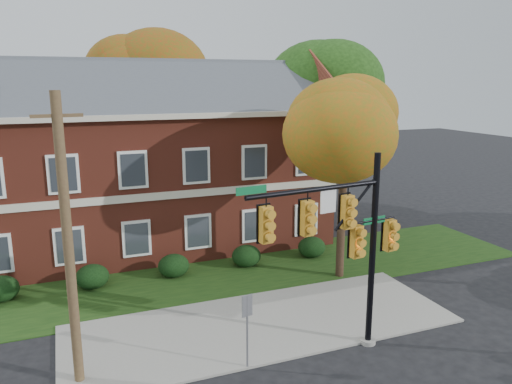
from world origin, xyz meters
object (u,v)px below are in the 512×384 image
object	(u,v)px
hedge_left	(92,277)
hedge_right	(246,256)
traffic_signal	(345,234)
utility_pole	(68,244)
apartment_building	(149,152)
tree_far_rear	(146,78)
sign_post	(247,319)
hedge_far_right	(312,247)
hedge_center	(174,266)
tree_near_right	(351,129)
tree_right_rear	(331,90)
hedge_far_left	(1,289)

from	to	relation	value
hedge_left	hedge_right	size ratio (longest dim) A/B	1.00
traffic_signal	utility_pole	xyz separation A→B (m)	(-8.01, 1.38, 0.25)
apartment_building	utility_pole	xyz separation A→B (m)	(-4.34, -12.22, -0.71)
tree_far_rear	sign_post	xyz separation A→B (m)	(-0.84, -21.23, -7.19)
apartment_building	hedge_far_right	world-z (taller)	apartment_building
hedge_center	utility_pole	distance (m)	9.03
hedge_left	utility_pole	size ratio (longest dim) A/B	0.17
tree_near_right	tree_right_rear	size ratio (longest dim) A/B	0.81
sign_post	hedge_far_right	bearing A→B (deg)	38.81
hedge_left	sign_post	distance (m)	9.14
tree_right_rear	sign_post	size ratio (longest dim) A/B	4.36
hedge_far_left	apartment_building	bearing A→B (deg)	36.89
hedge_right	utility_pole	xyz separation A→B (m)	(-7.84, -6.97, 3.75)
apartment_building	hedge_left	world-z (taller)	apartment_building
hedge_right	tree_near_right	bearing A→B (deg)	-37.28
hedge_right	utility_pole	world-z (taller)	utility_pole
hedge_far_right	tree_right_rear	distance (m)	10.66
apartment_building	sign_post	distance (m)	13.81
hedge_center	hedge_right	xyz separation A→B (m)	(3.50, 0.00, 0.00)
tree_right_rear	tree_near_right	bearing A→B (deg)	-114.58
hedge_left	tree_near_right	world-z (taller)	tree_near_right
hedge_center	sign_post	size ratio (longest dim) A/B	0.57
hedge_far_left	tree_near_right	xyz separation A→B (m)	(14.22, -2.83, 6.14)
hedge_far_right	sign_post	size ratio (longest dim) A/B	0.57
tree_right_rear	hedge_far_right	bearing A→B (deg)	-125.23
apartment_building	hedge_center	world-z (taller)	apartment_building
apartment_building	hedge_left	bearing A→B (deg)	-123.67
traffic_signal	apartment_building	bearing A→B (deg)	97.88
tree_far_rear	traffic_signal	world-z (taller)	tree_far_rear
tree_far_rear	apartment_building	bearing A→B (deg)	-99.71
apartment_building	tree_far_rear	xyz separation A→B (m)	(1.34, 7.84, 3.86)
hedge_right	sign_post	size ratio (longest dim) A/B	0.57
hedge_left	hedge_far_right	distance (m)	10.50
hedge_far_right	tree_right_rear	size ratio (longest dim) A/B	0.13
hedge_left	traffic_signal	xyz separation A→B (m)	(7.17, -8.35, 3.51)
hedge_left	utility_pole	bearing A→B (deg)	-96.87
apartment_building	tree_near_right	world-z (taller)	apartment_building
tree_right_rear	sign_post	xyz separation A→B (m)	(-10.81, -14.25, -6.47)
hedge_center	tree_right_rear	bearing A→B (deg)	28.37
hedge_right	sign_post	bearing A→B (deg)	-110.24
apartment_building	tree_right_rear	xyz separation A→B (m)	(11.31, 0.86, 3.13)
tree_near_right	sign_post	distance (m)	9.92
tree_far_rear	utility_pole	bearing A→B (deg)	-105.81
hedge_right	tree_far_rear	size ratio (longest dim) A/B	0.12
hedge_far_left	tree_far_rear	bearing A→B (deg)	57.50
hedge_center	tree_right_rear	xyz separation A→B (m)	(11.31, 6.11, 7.60)
apartment_building	traffic_signal	xyz separation A→B (m)	(3.67, -13.60, -0.96)
hedge_far_left	tree_far_rear	world-z (taller)	tree_far_rear
tree_near_right	traffic_signal	bearing A→B (deg)	-122.83
hedge_far_right	tree_near_right	distance (m)	6.77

